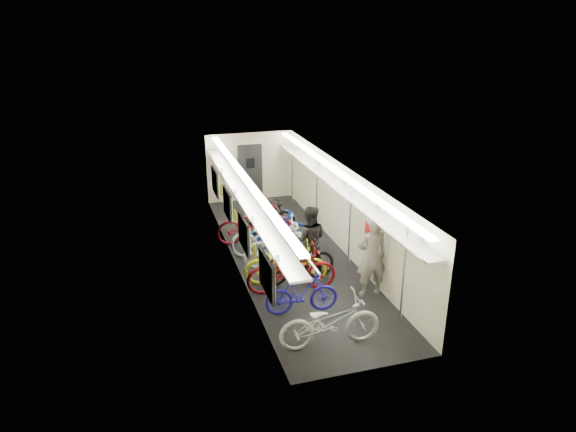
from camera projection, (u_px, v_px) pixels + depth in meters
train_car_shell at (270, 192)px, 13.80m from camera, size 10.00×10.00×10.00m
bicycle_0 at (330, 322)px, 9.89m from camera, size 2.05×0.80×1.06m
bicycle_1 at (302, 293)px, 11.03m from camera, size 1.65×0.60×0.97m
bicycle_2 at (291, 270)px, 11.89m from camera, size 2.17×0.92×1.11m
bicycle_3 at (298, 261)px, 12.29m from camera, size 1.94×0.67×1.15m
bicycle_4 at (286, 264)px, 12.26m from camera, size 2.09×1.12×1.04m
bicycle_5 at (280, 245)px, 13.17m from camera, size 1.99×0.71×1.17m
bicycle_6 at (271, 238)px, 13.65m from camera, size 2.26×1.30×1.12m
bicycle_7 at (277, 231)px, 14.09m from camera, size 1.93×0.80×1.12m
bicycle_8 at (254, 223)px, 14.59m from camera, size 2.18×0.78×1.14m
bicycle_9 at (267, 217)px, 15.14m from camera, size 1.80×0.60×1.06m
passenger_near at (372, 257)px, 11.59m from camera, size 0.73×0.50×1.95m
passenger_mid at (309, 240)px, 12.70m from camera, size 1.03×0.92×1.77m
backpack at (371, 228)px, 12.36m from camera, size 0.29×0.22×0.38m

